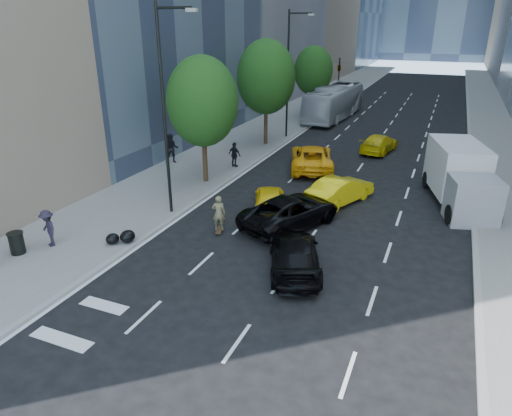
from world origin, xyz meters
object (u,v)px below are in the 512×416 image
at_px(skateboarder, 219,215).
at_px(black_sedan_lincoln, 290,211).
at_px(box_truck, 460,176).
at_px(black_sedan_mercedes, 294,254).
at_px(city_bus, 334,102).
at_px(trash_can, 17,243).

distance_m(skateboarder, black_sedan_lincoln, 3.50).
bearing_deg(box_truck, black_sedan_mercedes, -135.41).
distance_m(black_sedan_mercedes, box_truck, 11.90).
xyz_separation_m(city_bus, box_truck, (11.92, -20.55, -0.04)).
xyz_separation_m(black_sedan_lincoln, box_truck, (7.45, 6.29, 0.85)).
bearing_deg(city_bus, black_sedan_mercedes, -75.30).
height_order(skateboarder, box_truck, box_truck).
xyz_separation_m(black_sedan_lincoln, city_bus, (-4.47, 26.84, 0.90)).
distance_m(black_sedan_lincoln, city_bus, 27.22).
relative_size(skateboarder, black_sedan_mercedes, 0.36).
relative_size(city_bus, trash_can, 13.08).
relative_size(black_sedan_lincoln, black_sedan_mercedes, 1.13).
xyz_separation_m(skateboarder, trash_can, (-6.79, -5.47, -0.26)).
distance_m(black_sedan_mercedes, city_bus, 31.43).
relative_size(skateboarder, box_truck, 0.25).
bearing_deg(box_truck, black_sedan_lincoln, -155.34).
bearing_deg(skateboarder, trash_can, 20.91).
bearing_deg(city_bus, box_truck, -56.19).
relative_size(black_sedan_mercedes, box_truck, 0.69).
bearing_deg(trash_can, black_sedan_mercedes, 17.22).
distance_m(black_sedan_lincoln, box_truck, 9.79).
bearing_deg(trash_can, black_sedan_lincoln, 37.71).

